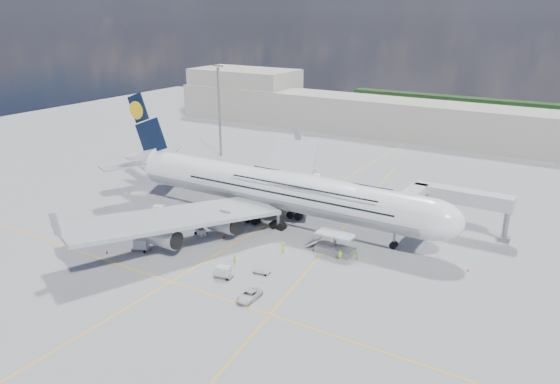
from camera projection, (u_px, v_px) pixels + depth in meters
The scene contains 31 objects.
ground at pixel (245, 238), 100.64m from camera, with size 300.00×300.00×0.00m, color gray.
taxi_line_main at pixel (245, 238), 100.64m from camera, with size 0.25×220.00×0.01m, color #FFB80D.
taxi_line_cross at pixel (171, 282), 84.49m from camera, with size 120.00×0.25×0.01m, color #FFB80D.
taxi_line_diag at pixel (337, 235), 101.76m from camera, with size 0.25×100.00×0.01m, color #FFB80D.
airliner at pixel (275, 188), 106.39m from camera, with size 77.26×79.15×23.71m.
jet_bridge at pixel (442, 199), 100.56m from camera, with size 18.80×12.10×8.50m.
cargo_loader at pixel (334, 246), 94.23m from camera, with size 8.53×3.20×3.67m.
light_mast at pixel (219, 110), 152.59m from camera, with size 3.00×0.70×25.50m.
terminal at pixel (414, 120), 175.41m from camera, with size 180.00×16.00×12.00m, color #B2AD9E.
hangar at pixel (245, 92), 213.21m from camera, with size 40.00×22.00×18.00m, color #B2AD9E.
dolly_row_a at pixel (141, 244), 95.23m from camera, with size 3.68×2.92×2.06m.
dolly_row_b at pixel (159, 210), 111.76m from camera, with size 3.33×2.29×1.92m.
dolly_row_c at pixel (162, 232), 100.68m from camera, with size 3.45×2.54×1.96m.
dolly_back at pixel (169, 226), 103.94m from camera, with size 2.79×1.84×1.63m.
dolly_nose_far at pixel (223, 272), 85.57m from camera, with size 3.17×2.05×1.87m.
dolly_nose_near at pixel (262, 272), 87.10m from camera, with size 2.84×1.77×0.39m.
baggage_tug at pixel (201, 231), 101.93m from camera, with size 2.63×1.93×1.49m.
catering_truck_inner at pixel (307, 176), 131.62m from camera, with size 6.84×4.52×3.78m.
catering_truck_outer at pixel (291, 173), 134.39m from camera, with size 6.24×2.80×3.63m.
service_van at pixel (249, 295), 79.19m from camera, with size 2.17×4.70×1.31m, color silver.
crew_nose at pixel (340, 255), 91.43m from camera, with size 0.66×0.43×1.81m, color #C4FB1A.
crew_loader at pixel (356, 256), 91.36m from camera, with size 0.79×0.62×1.63m, color #91DC17.
crew_wing at pixel (170, 218), 107.76m from camera, with size 1.08×0.45×1.85m, color #A7F519.
crew_van at pixel (283, 247), 94.64m from camera, with size 0.85×0.56×1.75m, color #D6FF1A.
crew_tug at pixel (235, 259), 90.52m from camera, with size 1.00×0.57×1.54m, color #A3E918.
cone_nose at pixel (468, 270), 87.83m from camera, with size 0.40×0.40×0.51m.
cone_wing_left_inner at pixel (262, 186), 128.97m from camera, with size 0.38×0.38×0.48m.
cone_wing_left_outer at pixel (302, 174), 138.82m from camera, with size 0.40×0.40×0.51m.
cone_wing_right_inner at pixel (224, 237), 100.48m from camera, with size 0.50×0.50×0.64m.
cone_wing_right_outer at pixel (107, 252), 94.29m from camera, with size 0.44×0.44×0.56m.
cone_tail at pixel (130, 192), 124.80m from camera, with size 0.43×0.43×0.55m.
Camera 1 is at (54.02, -75.54, 40.22)m, focal length 35.00 mm.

